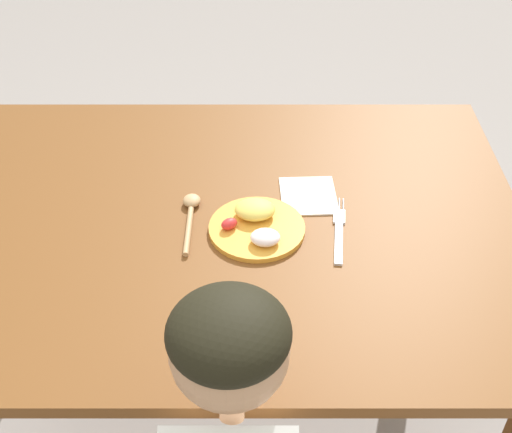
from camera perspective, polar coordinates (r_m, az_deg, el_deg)
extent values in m
plane|color=gray|center=(2.07, -1.87, -16.24)|extent=(8.00, 8.00, 0.00)
cube|color=brown|center=(1.52, -2.45, -0.53)|extent=(1.33, 0.99, 0.03)
cube|color=brown|center=(2.18, -17.47, -0.87)|extent=(0.06, 0.06, 0.72)
cube|color=brown|center=(2.15, 14.12, -0.85)|extent=(0.06, 0.06, 0.72)
cylinder|color=gold|center=(1.47, 0.00, -1.01)|extent=(0.21, 0.21, 0.01)
ellipsoid|color=#E8CB54|center=(1.49, -0.17, 0.59)|extent=(0.09, 0.07, 0.03)
ellipsoid|color=red|center=(1.46, -2.35, -0.62)|extent=(0.05, 0.04, 0.02)
ellipsoid|color=white|center=(1.42, 0.72, -1.77)|extent=(0.06, 0.05, 0.03)
cube|color=silver|center=(1.45, 6.91, -2.22)|extent=(0.03, 0.14, 0.01)
cube|color=silver|center=(1.52, 6.94, 0.03)|extent=(0.03, 0.05, 0.01)
cylinder|color=silver|center=(1.55, 7.29, 1.03)|extent=(0.01, 0.04, 0.00)
cylinder|color=silver|center=(1.55, 6.95, 1.06)|extent=(0.01, 0.04, 0.00)
cylinder|color=silver|center=(1.55, 6.62, 1.08)|extent=(0.01, 0.04, 0.00)
cylinder|color=tan|center=(1.47, -5.79, -1.19)|extent=(0.01, 0.15, 0.01)
ellipsoid|color=tan|center=(1.55, -5.51, 1.34)|extent=(0.04, 0.04, 0.02)
sphere|color=tan|center=(1.00, -2.33, -11.25)|extent=(0.18, 0.18, 0.18)
ellipsoid|color=black|center=(0.97, -2.39, -9.75)|extent=(0.18, 0.18, 0.10)
cylinder|color=tan|center=(1.20, -1.97, -12.44)|extent=(0.04, 0.21, 0.04)
cube|color=white|center=(1.57, 4.36, 1.76)|extent=(0.13, 0.15, 0.00)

